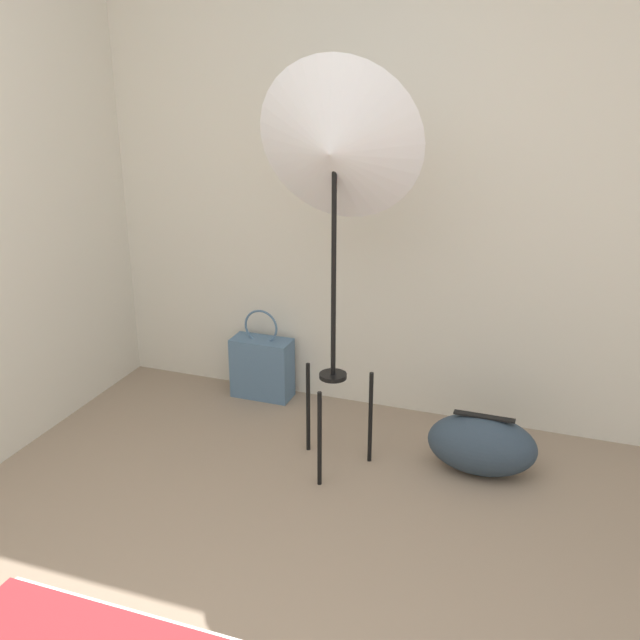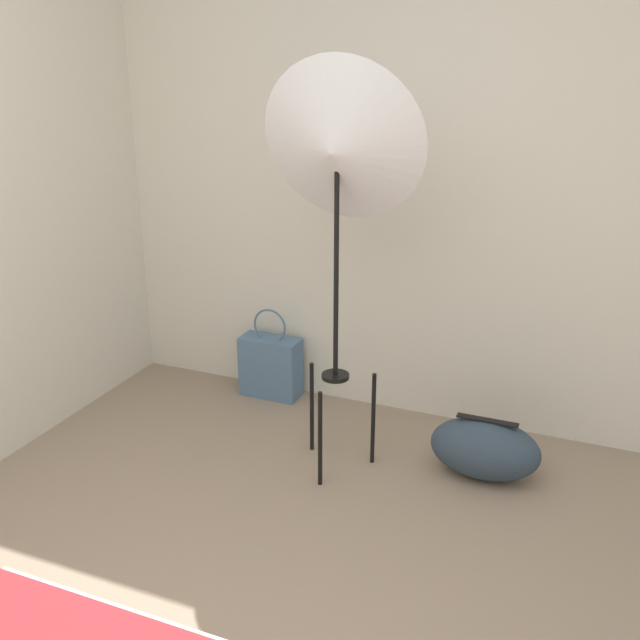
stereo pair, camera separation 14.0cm
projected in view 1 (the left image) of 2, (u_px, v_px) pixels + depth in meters
wall_back at (404, 167)px, 3.66m from camera, size 8.00×0.05×2.60m
photo_umbrella at (335, 151)px, 3.03m from camera, size 0.71×0.36×1.84m
tote_bag at (262, 367)px, 4.16m from camera, size 0.33×0.15×0.51m
duffel_bag at (482, 445)px, 3.43m from camera, size 0.50×0.28×0.29m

